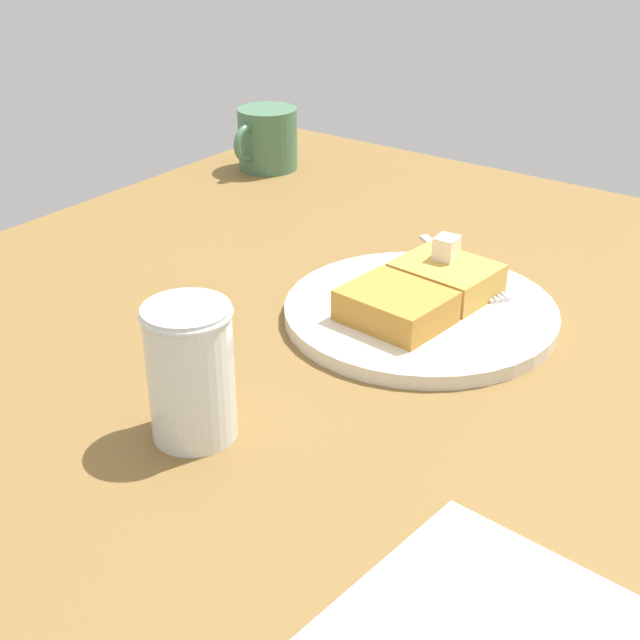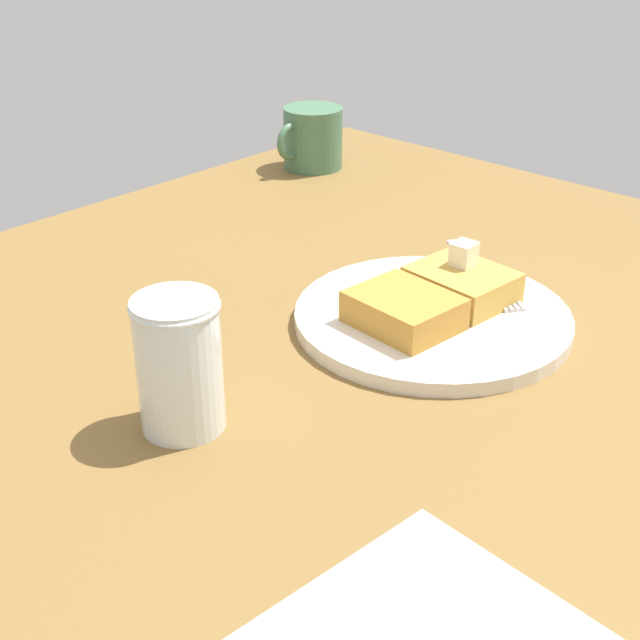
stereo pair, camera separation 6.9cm
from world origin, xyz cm
name	(u,v)px [view 2 (the right image)]	position (x,y,z in cm)	size (l,w,h in cm)	color
table_surface	(393,333)	(0.00, 0.00, 1.01)	(90.01, 90.01, 2.02)	brown
plate	(432,317)	(-2.14, 2.63, 2.76)	(24.17, 24.17, 1.29)	silver
toast_slice_left	(462,285)	(-5.87, 2.96, 4.70)	(7.04, 8.50, 2.78)	gold
toast_slice_middle	(404,310)	(1.59, 2.29, 4.70)	(7.04, 8.50, 2.78)	#BB8233
butter_pat_primary	(464,254)	(-6.86, 2.28, 7.16)	(2.13, 1.92, 2.13)	#F0E8C9
fork	(485,278)	(-10.78, 2.29, 3.49)	(10.20, 14.03, 0.36)	silver
syrup_jar	(180,371)	(22.60, -1.30, 6.58)	(6.32, 6.32, 10.08)	#44200B
coffee_mug	(312,138)	(-27.36, -35.46, 5.97)	(10.30, 7.66, 7.86)	#467250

